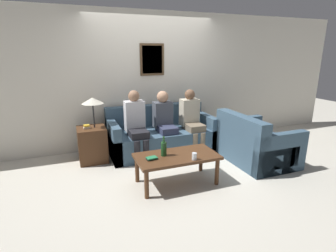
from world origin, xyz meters
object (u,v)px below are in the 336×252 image
at_px(couch_main, 161,136).
at_px(coffee_table, 177,159).
at_px(person_left, 136,123).
at_px(person_right, 192,118).
at_px(drinking_glass, 194,156).
at_px(person_middle, 165,120).
at_px(wine_bottle, 164,148).
at_px(couch_side, 255,145).

relative_size(couch_main, coffee_table, 1.67).
distance_m(person_left, person_right, 1.08).
bearing_deg(drinking_glass, person_left, 108.34).
bearing_deg(drinking_glass, person_middle, 86.10).
height_order(wine_bottle, person_right, person_right).
bearing_deg(person_middle, person_right, -4.69).
bearing_deg(drinking_glass, person_right, 65.49).
distance_m(couch_main, couch_side, 1.73).
relative_size(person_left, person_right, 1.03).
bearing_deg(couch_main, wine_bottle, -107.41).
relative_size(wine_bottle, person_left, 0.23).
relative_size(couch_main, drinking_glass, 20.05).
relative_size(couch_main, person_left, 1.62).
relative_size(coffee_table, wine_bottle, 4.13).
bearing_deg(person_right, coffee_table, -124.60).
relative_size(wine_bottle, person_right, 0.24).
bearing_deg(person_right, couch_side, -48.20).
distance_m(wine_bottle, person_right, 1.45).
xyz_separation_m(person_left, person_right, (1.08, 0.00, -0.02)).
relative_size(drinking_glass, person_left, 0.08).
bearing_deg(couch_side, coffee_table, 99.16).
height_order(wine_bottle, drinking_glass, wine_bottle).
distance_m(couch_main, person_middle, 0.38).
bearing_deg(person_right, couch_main, 160.70).
bearing_deg(couch_main, drinking_glass, -92.36).
xyz_separation_m(couch_main, person_left, (-0.52, -0.20, 0.36)).
xyz_separation_m(person_middle, person_right, (0.53, -0.04, -0.00)).
bearing_deg(drinking_glass, couch_main, 87.64).
bearing_deg(couch_main, person_right, -19.30).
xyz_separation_m(wine_bottle, person_middle, (0.43, 1.13, 0.09)).
bearing_deg(coffee_table, person_middle, 77.78).
bearing_deg(coffee_table, drinking_glass, -55.79).
height_order(person_middle, person_right, person_right).
bearing_deg(couch_side, person_right, 41.80).
xyz_separation_m(couch_main, drinking_glass, (-0.06, -1.56, 0.19)).
distance_m(couch_side, person_middle, 1.64).
distance_m(couch_side, wine_bottle, 1.78).
bearing_deg(drinking_glass, coffee_table, 124.21).
xyz_separation_m(couch_side, person_middle, (-1.32, 0.92, 0.34)).
distance_m(coffee_table, person_middle, 1.23).
distance_m(couch_main, wine_bottle, 1.36).
height_order(couch_side, person_middle, person_middle).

